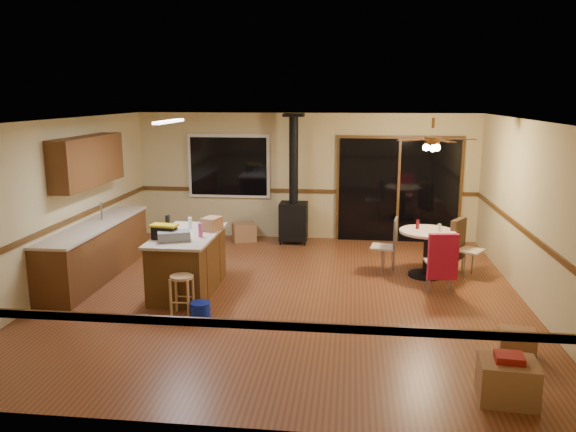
% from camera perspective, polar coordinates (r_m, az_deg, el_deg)
% --- Properties ---
extents(floor, '(7.00, 7.00, 0.00)m').
position_cam_1_polar(floor, '(8.55, -0.23, -7.98)').
color(floor, brown).
rests_on(floor, ground).
extents(ceiling, '(7.00, 7.00, 0.00)m').
position_cam_1_polar(ceiling, '(8.04, -0.24, 9.70)').
color(ceiling, silver).
rests_on(ceiling, ground).
extents(wall_back, '(7.00, 0.00, 7.00)m').
position_cam_1_polar(wall_back, '(11.63, 1.78, 4.02)').
color(wall_back, tan).
rests_on(wall_back, ground).
extents(wall_front, '(7.00, 0.00, 7.00)m').
position_cam_1_polar(wall_front, '(4.86, -5.11, -7.66)').
color(wall_front, tan).
rests_on(wall_front, ground).
extents(wall_left, '(0.00, 7.00, 7.00)m').
position_cam_1_polar(wall_left, '(9.27, -22.25, 1.03)').
color(wall_left, tan).
rests_on(wall_left, ground).
extents(wall_right, '(0.00, 7.00, 7.00)m').
position_cam_1_polar(wall_right, '(8.54, 23.79, 0.01)').
color(wall_right, tan).
rests_on(wall_right, ground).
extents(chair_rail, '(7.00, 7.00, 0.08)m').
position_cam_1_polar(chair_rail, '(8.26, -0.23, -1.45)').
color(chair_rail, '#4E3013').
rests_on(chair_rail, ground).
extents(window, '(1.72, 0.10, 1.32)m').
position_cam_1_polar(window, '(11.79, -6.03, 5.05)').
color(window, black).
rests_on(window, ground).
extents(sliding_door, '(2.52, 0.10, 2.10)m').
position_cam_1_polar(sliding_door, '(11.62, 11.14, 2.54)').
color(sliding_door, black).
rests_on(sliding_door, ground).
extents(lower_cabinets, '(0.60, 3.00, 0.86)m').
position_cam_1_polar(lower_cabinets, '(9.76, -18.91, -3.44)').
color(lower_cabinets, '#593116').
rests_on(lower_cabinets, ground).
extents(countertop, '(0.64, 3.04, 0.04)m').
position_cam_1_polar(countertop, '(9.66, -19.09, -0.87)').
color(countertop, '#C6B29A').
rests_on(countertop, lower_cabinets).
extents(upper_cabinets, '(0.35, 2.00, 0.80)m').
position_cam_1_polar(upper_cabinets, '(9.72, -19.67, 5.29)').
color(upper_cabinets, '#593116').
rests_on(upper_cabinets, ground).
extents(kitchen_island, '(0.88, 1.68, 0.90)m').
position_cam_1_polar(kitchen_island, '(8.70, -10.12, -4.67)').
color(kitchen_island, '#513214').
rests_on(kitchen_island, ground).
extents(wood_stove, '(0.55, 0.50, 2.52)m').
position_cam_1_polar(wood_stove, '(11.30, 0.57, 0.85)').
color(wood_stove, black).
rests_on(wood_stove, ground).
extents(ceiling_fan, '(0.24, 0.24, 0.55)m').
position_cam_1_polar(ceiling_fan, '(9.24, 14.44, 7.24)').
color(ceiling_fan, brown).
rests_on(ceiling_fan, ceiling).
extents(fluorescent_strip, '(0.10, 1.20, 0.04)m').
position_cam_1_polar(fluorescent_strip, '(8.73, -11.99, 9.37)').
color(fluorescent_strip, white).
rests_on(fluorescent_strip, ceiling).
extents(toolbox_grey, '(0.51, 0.40, 0.14)m').
position_cam_1_polar(toolbox_grey, '(8.20, -11.52, -2.01)').
color(toolbox_grey, slate).
rests_on(toolbox_grey, kitchen_island).
extents(toolbox_black, '(0.36, 0.22, 0.19)m').
position_cam_1_polar(toolbox_black, '(8.34, -12.45, -1.67)').
color(toolbox_black, black).
rests_on(toolbox_black, kitchen_island).
extents(toolbox_yellow_lid, '(0.40, 0.24, 0.03)m').
position_cam_1_polar(toolbox_yellow_lid, '(8.31, -12.48, -0.94)').
color(toolbox_yellow_lid, gold).
rests_on(toolbox_yellow_lid, toolbox_black).
extents(box_on_island, '(0.31, 0.36, 0.21)m').
position_cam_1_polar(box_on_island, '(8.73, -7.74, -0.80)').
color(box_on_island, '#8A603D').
rests_on(box_on_island, kitchen_island).
extents(bottle_dark, '(0.09, 0.09, 0.27)m').
position_cam_1_polar(bottle_dark, '(8.74, -12.11, -0.75)').
color(bottle_dark, black).
rests_on(bottle_dark, kitchen_island).
extents(bottle_pink, '(0.08, 0.08, 0.21)m').
position_cam_1_polar(bottle_pink, '(8.35, -8.88, -1.42)').
color(bottle_pink, '#D84C8C').
rests_on(bottle_pink, kitchen_island).
extents(bottle_white, '(0.07, 0.07, 0.18)m').
position_cam_1_polar(bottle_white, '(8.91, -9.93, -0.69)').
color(bottle_white, white).
rests_on(bottle_white, kitchen_island).
extents(bar_stool, '(0.39, 0.39, 0.56)m').
position_cam_1_polar(bar_stool, '(7.83, -10.71, -7.93)').
color(bar_stool, tan).
rests_on(bar_stool, floor).
extents(blue_bucket, '(0.28, 0.28, 0.23)m').
position_cam_1_polar(blue_bucket, '(7.73, -8.90, -9.46)').
color(blue_bucket, '#0B1FA3').
rests_on(blue_bucket, floor).
extents(dining_table, '(0.91, 0.91, 0.78)m').
position_cam_1_polar(dining_table, '(9.52, 13.91, -2.88)').
color(dining_table, black).
rests_on(dining_table, ground).
extents(glass_red, '(0.07, 0.07, 0.15)m').
position_cam_1_polar(glass_red, '(9.52, 13.04, -0.83)').
color(glass_red, '#590C14').
rests_on(glass_red, dining_table).
extents(glass_cream, '(0.06, 0.06, 0.13)m').
position_cam_1_polar(glass_cream, '(9.43, 15.13, -1.15)').
color(glass_cream, beige).
rests_on(glass_cream, dining_table).
extents(chair_left, '(0.46, 0.46, 0.51)m').
position_cam_1_polar(chair_left, '(9.53, 10.31, -2.36)').
color(chair_left, tan).
rests_on(chair_left, ground).
extents(chair_near, '(0.46, 0.50, 0.70)m').
position_cam_1_polar(chair_near, '(8.68, 15.42, -3.98)').
color(chair_near, tan).
rests_on(chair_near, ground).
extents(chair_right, '(0.61, 0.60, 0.70)m').
position_cam_1_polar(chair_right, '(9.73, 17.01, -2.34)').
color(chair_right, tan).
rests_on(chair_right, ground).
extents(box_under_window, '(0.56, 0.51, 0.37)m').
position_cam_1_polar(box_under_window, '(11.62, -4.47, -1.63)').
color(box_under_window, '#8A603D').
rests_on(box_under_window, floor).
extents(box_corner_a, '(0.58, 0.50, 0.41)m').
position_cam_1_polar(box_corner_a, '(6.12, 21.38, -15.30)').
color(box_corner_a, '#8A603D').
rests_on(box_corner_a, floor).
extents(box_corner_b, '(0.44, 0.40, 0.32)m').
position_cam_1_polar(box_corner_b, '(7.10, 22.25, -11.89)').
color(box_corner_b, '#8A603D').
rests_on(box_corner_b, floor).
extents(box_small_red, '(0.29, 0.25, 0.07)m').
position_cam_1_polar(box_small_red, '(6.01, 21.57, -13.24)').
color(box_small_red, maroon).
rests_on(box_small_red, box_corner_a).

